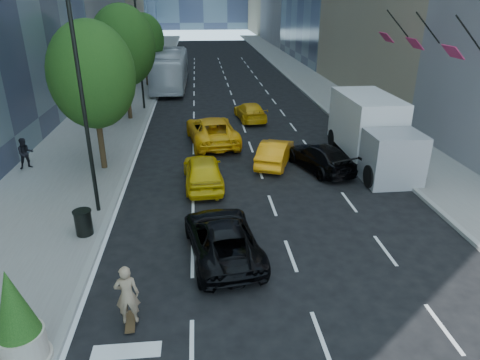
{
  "coord_description": "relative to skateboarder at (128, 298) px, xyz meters",
  "views": [
    {
      "loc": [
        -2.06,
        -12.72,
        8.55
      ],
      "look_at": [
        -0.51,
        3.28,
        1.6
      ],
      "focal_mm": 32.0,
      "sensor_mm": 36.0,
      "label": 1
    }
  ],
  "objects": [
    {
      "name": "ground",
      "position": [
        4.22,
        3.0,
        -0.91
      ],
      "size": [
        160.0,
        160.0,
        0.0
      ],
      "primitive_type": "plane",
      "color": "black",
      "rests_on": "ground"
    },
    {
      "name": "sidewalk_left",
      "position": [
        -4.78,
        33.0,
        -0.84
      ],
      "size": [
        6.0,
        120.0,
        0.15
      ],
      "primitive_type": "cube",
      "color": "slate",
      "rests_on": "ground"
    },
    {
      "name": "sidewalk_right",
      "position": [
        14.22,
        33.0,
        -0.84
      ],
      "size": [
        4.0,
        120.0,
        0.15
      ],
      "primitive_type": "cube",
      "color": "slate",
      "rests_on": "ground"
    },
    {
      "name": "lamp_near",
      "position": [
        -2.1,
        7.0,
        4.9
      ],
      "size": [
        2.13,
        0.22,
        10.0
      ],
      "color": "black",
      "rests_on": "sidewalk_left"
    },
    {
      "name": "lamp_far",
      "position": [
        -2.1,
        25.0,
        4.9
      ],
      "size": [
        2.13,
        0.22,
        10.0
      ],
      "color": "black",
      "rests_on": "sidewalk_left"
    },
    {
      "name": "tree_near",
      "position": [
        -2.98,
        12.0,
        4.06
      ],
      "size": [
        4.2,
        4.2,
        7.46
      ],
      "color": "black",
      "rests_on": "sidewalk_left"
    },
    {
      "name": "tree_mid",
      "position": [
        -2.98,
        22.0,
        4.4
      ],
      "size": [
        4.5,
        4.5,
        7.99
      ],
      "color": "black",
      "rests_on": "sidewalk_left"
    },
    {
      "name": "tree_far",
      "position": [
        -2.98,
        35.0,
        3.71
      ],
      "size": [
        3.9,
        3.9,
        6.92
      ],
      "color": "black",
      "rests_on": "sidewalk_left"
    },
    {
      "name": "traffic_signal",
      "position": [
        -2.18,
        43.0,
        3.32
      ],
      "size": [
        2.48,
        0.53,
        5.2
      ],
      "color": "black",
      "rests_on": "sidewalk_left"
    },
    {
      "name": "facade_flags",
      "position": [
        14.86,
        13.0,
        5.27
      ],
      "size": [
        1.85,
        13.3,
        2.05
      ],
      "color": "black",
      "rests_on": "ground"
    },
    {
      "name": "skateboarder",
      "position": [
        0.0,
        0.0,
        0.0
      ],
      "size": [
        0.7,
        0.49,
        1.82
      ],
      "primitive_type": "imported",
      "rotation": [
        0.0,
        0.0,
        3.23
      ],
      "color": "#8A7156",
      "rests_on": "ground"
    },
    {
      "name": "black_sedan_lincoln",
      "position": [
        2.8,
        3.31,
        -0.22
      ],
      "size": [
        2.94,
        5.22,
        1.38
      ],
      "primitive_type": "imported",
      "rotation": [
        0.0,
        0.0,
        3.28
      ],
      "color": "black",
      "rests_on": "ground"
    },
    {
      "name": "black_sedan_mercedes",
      "position": [
        8.42,
        11.0,
        -0.22
      ],
      "size": [
        3.32,
        5.1,
        1.37
      ],
      "primitive_type": "imported",
      "rotation": [
        0.0,
        0.0,
        3.46
      ],
      "color": "black",
      "rests_on": "ground"
    },
    {
      "name": "taxi_a",
      "position": [
        2.22,
        9.5,
        -0.15
      ],
      "size": [
        2.06,
        4.58,
        1.53
      ],
      "primitive_type": "imported",
      "rotation": [
        0.0,
        0.0,
        3.2
      ],
      "color": "#DCB40B",
      "rests_on": "ground"
    },
    {
      "name": "taxi_b",
      "position": [
        6.19,
        12.0,
        -0.23
      ],
      "size": [
        2.83,
        4.38,
        1.36
      ],
      "primitive_type": "imported",
      "rotation": [
        0.0,
        0.0,
        2.78
      ],
      "color": "orange",
      "rests_on": "ground"
    },
    {
      "name": "taxi_c",
      "position": [
        2.89,
        16.0,
        -0.08
      ],
      "size": [
        3.46,
        6.25,
        1.66
      ],
      "primitive_type": "imported",
      "rotation": [
        0.0,
        0.0,
        3.26
      ],
      "color": "#F6AC0C",
      "rests_on": "ground"
    },
    {
      "name": "taxi_d",
      "position": [
        5.91,
        21.17,
        -0.27
      ],
      "size": [
        2.28,
        4.62,
        1.29
      ],
      "primitive_type": "imported",
      "rotation": [
        0.0,
        0.0,
        3.25
      ],
      "color": "#E6A60C",
      "rests_on": "ground"
    },
    {
      "name": "city_bus",
      "position": [
        -0.58,
        34.35,
        0.85
      ],
      "size": [
        3.19,
        12.69,
        3.52
      ],
      "primitive_type": "imported",
      "rotation": [
        0.0,
        0.0,
        -0.02
      ],
      "color": "white",
      "rests_on": "ground"
    },
    {
      "name": "box_truck",
      "position": [
        11.42,
        11.73,
        0.89
      ],
      "size": [
        2.74,
        7.44,
        3.55
      ],
      "rotation": [
        0.0,
        0.0,
        0.0
      ],
      "color": "silver",
      "rests_on": "ground"
    },
    {
      "name": "pedestrian_a",
      "position": [
        -6.98,
        12.3,
        0.06
      ],
      "size": [
        0.99,
        0.92,
        1.65
      ],
      "primitive_type": "imported",
      "rotation": [
        0.0,
        0.0,
        0.46
      ],
      "color": "black",
      "rests_on": "sidewalk_left"
    },
    {
      "name": "pedestrian_b",
      "position": [
        -4.52,
        21.0,
        0.21
      ],
      "size": [
        1.23,
        0.8,
        1.95
      ],
      "primitive_type": "imported",
      "rotation": [
        0.0,
        0.0,
        2.83
      ],
      "color": "black",
      "rests_on": "sidewalk_left"
    },
    {
      "name": "trash_can",
      "position": [
        -2.38,
        5.0,
        -0.28
      ],
      "size": [
        0.64,
        0.64,
        0.95
      ],
      "primitive_type": "cylinder",
      "color": "black",
      "rests_on": "sidewalk_left"
    },
    {
      "name": "planter_shrub",
      "position": [
        -2.38,
        -1.2,
        0.52
      ],
      "size": [
        1.12,
        1.12,
        2.69
      ],
      "color": "#B3A795",
      "rests_on": "sidewalk_left"
    }
  ]
}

